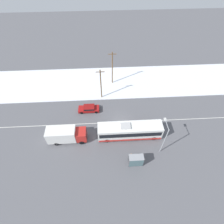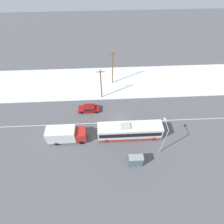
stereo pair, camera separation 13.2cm
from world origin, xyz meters
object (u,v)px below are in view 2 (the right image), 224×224
Objects in this scene: sedan_car at (89,108)px; streetlamp at (164,136)px; bus_shelter at (136,161)px; box_truck at (66,134)px; utility_pole_roadside at (101,84)px; city_bus at (130,131)px; utility_pole_snowlot at (113,68)px; pedestrian_at_stop at (131,156)px.

sedan_car is 0.65× the size of streetlamp.
streetlamp reaches higher than bus_shelter.
box_truck is at bearing 154.95° from bus_shelter.
streetlamp reaches higher than sedan_car.
utility_pole_roadside is (-10.31, 13.97, -0.33)m from streetlamp.
city_bus is 1.39× the size of utility_pole_snowlot.
streetlamp reaches higher than pedestrian_at_stop.
streetlamp is (4.84, 2.86, 2.70)m from bus_shelter.
sedan_car is at bearing 138.93° from city_bus.
utility_pole_roadside reaches higher than pedestrian_at_stop.
bus_shelter is at bearing -86.55° from city_bus.
utility_pole_roadside reaches higher than city_bus.
sedan_car is 16.87m from streetlamp.
bus_shelter is at bearing -25.05° from box_truck.
sedan_car is 2.52× the size of pedestrian_at_stop.
box_truck is (-11.82, -0.26, 0.11)m from city_bus.
box_truck is 1.04× the size of streetlamp.
utility_pole_snowlot reaches higher than pedestrian_at_stop.
bus_shelter is at bearing -82.91° from utility_pole_snowlot.
utility_pole_roadside is 0.90× the size of utility_pole_snowlot.
bus_shelter is 0.29× the size of utility_pole_snowlot.
utility_pole_roadside is (2.79, 3.98, 3.30)m from sedan_car.
box_truck is 17.44m from streetlamp.
streetlamp is at bearing -9.46° from box_truck.
city_bus is 10.54m from sedan_car.
sedan_car is 0.52× the size of utility_pole_snowlot.
pedestrian_at_stop is at bearing -72.90° from utility_pole_roadside.
utility_pole_roadside is 5.73m from utility_pole_snowlot.
sedan_car is 0.58× the size of utility_pole_roadside.
utility_pole_roadside is at bearing 58.97° from box_truck.
utility_pole_snowlot is (5.55, 8.99, 3.74)m from sedan_car.
box_truck reaches higher than sedan_car.
streetlamp is (5.51, 1.65, 3.29)m from pedestrian_at_stop.
sedan_car is 11.21m from utility_pole_snowlot.
city_bus is 1.67× the size of box_truck.
pedestrian_at_stop is at bearing -84.34° from utility_pole_snowlot.
box_truck is 1.61× the size of sedan_car.
city_bus is 5.96m from bus_shelter.
utility_pole_snowlot is at bearing 61.12° from utility_pole_roadside.
utility_pole_snowlot is at bearing 98.45° from city_bus.
bus_shelter is at bearing -71.97° from utility_pole_roadside.
streetlamp is at bearing 142.70° from sedan_car.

